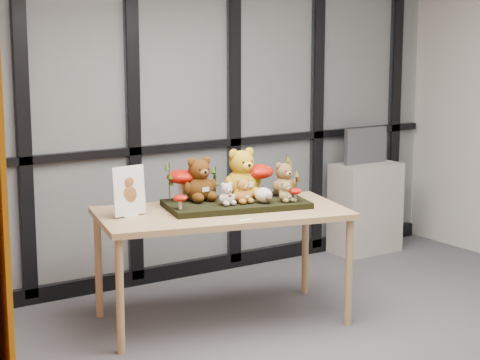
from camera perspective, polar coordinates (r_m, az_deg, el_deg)
room_shell at (r=4.76m, az=11.34°, el=6.18°), size 5.00×5.00×5.00m
glass_partition at (r=6.76m, az=-3.62°, el=5.31°), size 4.90×0.06×2.78m
display_table at (r=5.81m, az=-1.21°, el=-2.63°), size 1.79×1.19×0.77m
diorama_tray at (r=5.88m, az=-0.26°, el=-1.60°), size 1.03×0.68×0.04m
bear_pooh_yellow at (r=5.97m, az=0.09°, el=0.63°), size 0.34×0.32×0.38m
bear_brown_medium at (r=5.88m, az=-2.71°, el=0.22°), size 0.30×0.28×0.33m
bear_tan_back at (r=6.05m, az=2.90°, el=0.20°), size 0.24×0.22×0.26m
bear_small_yellow at (r=5.80m, az=0.20°, el=-0.61°), size 0.17×0.16×0.19m
bear_white_bow at (r=5.75m, az=-0.88°, el=-0.82°), size 0.15×0.14×0.17m
bear_beige_small at (r=5.86m, az=3.04°, el=-0.67°), size 0.14×0.13×0.16m
plush_cream_hedgehog at (r=5.82m, az=1.56°, el=-0.95°), size 0.10×0.10×0.11m
mushroom_back_left at (r=5.91m, az=-3.84°, el=-0.22°), size 0.21×0.21×0.23m
mushroom_back_right at (r=6.04m, az=1.19°, el=0.10°), size 0.22×0.22×0.24m
mushroom_front_left at (r=5.64m, az=-3.95°, el=-1.40°), size 0.09×0.09×0.10m
mushroom_front_right at (r=5.87m, az=3.63°, el=-0.93°), size 0.09×0.09×0.10m
sprig_green_far_left at (r=5.85m, az=-4.66°, el=-0.16°), size 0.05×0.05×0.27m
sprig_green_mid_left at (r=5.94m, az=-3.14°, el=-0.07°), size 0.05×0.05×0.25m
sprig_dry_far_right at (r=6.09m, az=3.06°, el=0.38°), size 0.05×0.05×0.29m
sprig_dry_mid_right at (r=5.99m, az=3.70°, el=-0.25°), size 0.05×0.05×0.19m
sprig_green_centre at (r=6.00m, az=-1.63°, el=-0.11°), size 0.05×0.05×0.22m
sign_holder at (r=5.62m, az=-7.28°, el=-0.85°), size 0.23×0.07×0.33m
label_card at (r=5.50m, az=0.37°, el=-2.64°), size 0.09×0.03×0.00m
cabinet at (r=7.72m, az=8.22°, el=-1.82°), size 0.59×0.35×0.79m
monitor at (r=7.64m, az=8.24°, el=2.25°), size 0.44×0.05×0.31m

